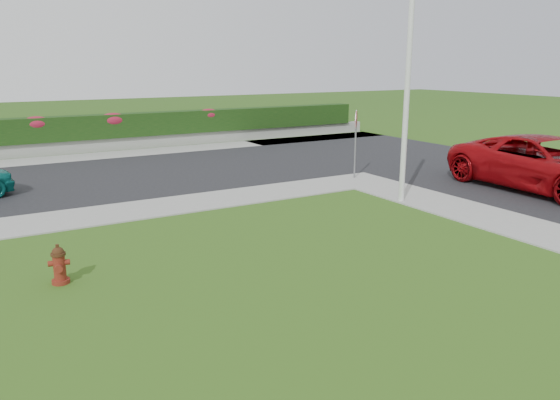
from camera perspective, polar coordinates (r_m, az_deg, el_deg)
ground at (r=8.60m, az=9.12°, el=-13.98°), size 120.00×120.00×0.00m
curb_corner at (r=19.42m, az=8.31°, el=2.04°), size 2.00×2.00×0.04m
sidewalk_beyond at (r=25.42m, az=-21.17°, el=4.07°), size 34.00×2.00×0.04m
retaining_wall at (r=26.84m, az=-21.77°, el=5.11°), size 34.00×0.40×0.60m
hedge at (r=26.83m, az=-21.97°, el=6.92°), size 32.00×0.90×1.10m
fire_hydrant at (r=11.05m, az=-22.07°, el=-6.32°), size 0.40×0.38×0.77m
suv_red at (r=19.42m, az=26.00°, el=3.42°), size 3.12×6.34×1.73m
utility_pole at (r=16.26m, az=13.08°, el=9.99°), size 0.16×0.16×5.93m
stop_sign at (r=19.50m, az=7.93°, el=7.43°), size 0.47×0.50×2.45m
flower_clump_d at (r=26.58m, az=-24.12°, el=7.31°), size 1.26×0.81×0.63m
flower_clump_e at (r=27.15m, az=-17.06°, el=8.01°), size 1.31×0.84×0.65m
flower_clump_f at (r=28.67m, az=-7.47°, el=8.85°), size 1.18×0.76×0.59m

